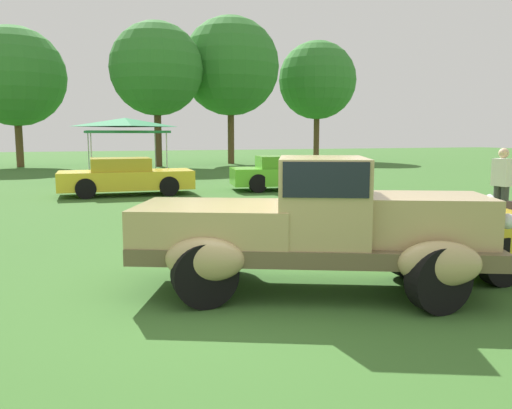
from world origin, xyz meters
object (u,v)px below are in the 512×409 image
show_car_lime (285,173)px  canopy_tent_left_field (125,124)px  show_car_yellow (125,177)px  spectator_near_truck (502,184)px  feature_pickup_truck (315,224)px

show_car_lime → canopy_tent_left_field: 8.23m
show_car_yellow → spectator_near_truck: (7.18, -8.68, 0.31)m
show_car_lime → canopy_tent_left_field: canopy_tent_left_field is taller
show_car_yellow → canopy_tent_left_field: 6.29m
show_car_lime → spectator_near_truck: spectator_near_truck is taller
show_car_yellow → canopy_tent_left_field: size_ratio=1.29×
feature_pickup_truck → spectator_near_truck: feature_pickup_truck is taller
spectator_near_truck → canopy_tent_left_field: size_ratio=0.50×
show_car_lime → show_car_yellow: bearing=176.4°
spectator_near_truck → show_car_lime: bearing=100.8°
canopy_tent_left_field → show_car_yellow: bearing=-96.3°
show_car_lime → feature_pickup_truck: bearing=-111.4°
feature_pickup_truck → show_car_yellow: bearing=95.6°
show_car_yellow → show_car_lime: size_ratio=1.05×
feature_pickup_truck → spectator_near_truck: 6.73m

